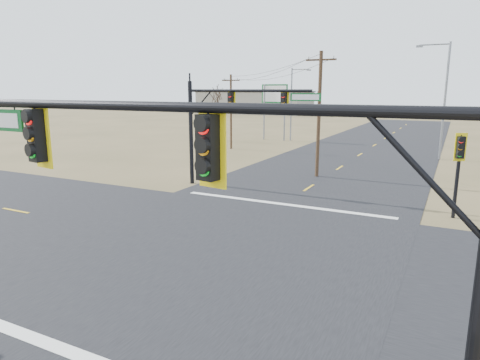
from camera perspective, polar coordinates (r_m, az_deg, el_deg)
name	(u,v)px	position (r m, az deg, el deg)	size (l,w,h in m)	color
ground	(215,249)	(17.22, -3.36, -9.18)	(320.00, 320.00, 0.00)	brown
road_ew	(215,249)	(17.22, -3.36, -9.15)	(160.00, 14.00, 0.02)	black
road_ns	(215,249)	(17.22, -3.36, -9.15)	(14.00, 160.00, 0.02)	black
stop_bar_near	(61,348)	(12.03, -22.80, -19.98)	(12.00, 0.40, 0.01)	silver
stop_bar_far	(283,204)	(23.67, 5.80, -3.22)	(12.00, 0.40, 0.01)	silver
mast_arm_near	(215,181)	(6.87, -3.41, -0.13)	(10.33, 0.49, 6.54)	black
mast_arm_far	(232,111)	(26.87, -1.09, 9.15)	(8.83, 0.47, 6.74)	black
pedestal_signal_ne	(459,156)	(22.91, 27.22, 2.86)	(0.67, 0.59, 4.23)	black
utility_pole_near	(319,113)	(31.03, 10.49, 8.82)	(2.15, 0.25, 8.81)	#4C3620
utility_pole_far	(231,110)	(45.43, -1.21, 9.30)	(1.87, 0.55, 7.73)	#4C3620
highway_sign	(274,101)	(53.62, 4.61, 10.41)	(3.61, 0.62, 6.83)	gray
streetlight_a	(443,95)	(42.46, 25.40, 10.24)	(2.87, 0.37, 10.25)	gray
streetlight_c	(293,100)	(53.12, 7.05, 10.49)	(2.43, 0.27, 8.74)	gray
bare_tree_a	(215,98)	(52.96, -3.31, 10.80)	(3.12, 3.12, 6.49)	black
bare_tree_b	(218,92)	(63.00, -3.00, 11.61)	(2.98, 2.98, 7.27)	black
warehouse_left	(255,103)	(114.52, 2.00, 10.26)	(28.00, 14.00, 5.50)	gray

